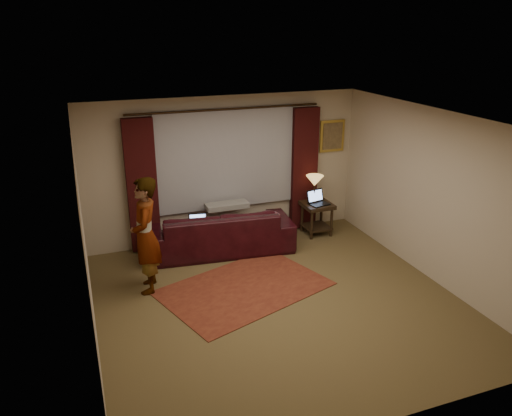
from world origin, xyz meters
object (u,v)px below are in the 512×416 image
(laptop_table, at_px, (319,198))
(laptop_sofa, at_px, (198,222))
(sofa, at_px, (219,223))
(end_table, at_px, (317,219))
(tiffany_lamp, at_px, (314,189))
(person, at_px, (146,236))

(laptop_table, bearing_deg, laptop_sofa, 171.09)
(sofa, bearing_deg, end_table, -171.86)
(end_table, relative_size, tiffany_lamp, 1.18)
(sofa, bearing_deg, laptop_sofa, 21.84)
(tiffany_lamp, distance_m, laptop_table, 0.19)
(sofa, distance_m, person, 1.70)
(sofa, relative_size, end_table, 4.15)
(laptop_table, bearing_deg, end_table, 80.11)
(laptop_sofa, relative_size, end_table, 0.54)
(laptop_sofa, bearing_deg, laptop_table, 12.95)
(sofa, height_order, end_table, sofa)
(end_table, distance_m, person, 3.49)
(sofa, relative_size, person, 1.45)
(end_table, relative_size, person, 0.35)
(sofa, distance_m, laptop_table, 1.94)
(sofa, xyz_separation_m, end_table, (1.93, 0.07, -0.21))
(end_table, height_order, laptop_table, laptop_table)
(end_table, height_order, tiffany_lamp, tiffany_lamp)
(laptop_table, relative_size, person, 0.22)
(laptop_sofa, height_order, laptop_table, laptop_table)
(laptop_sofa, height_order, end_table, laptop_sofa)
(end_table, distance_m, tiffany_lamp, 0.57)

